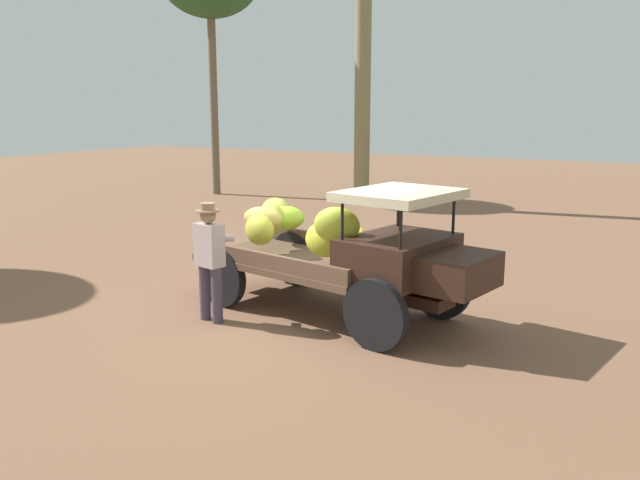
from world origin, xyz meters
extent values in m
plane|color=brown|center=(0.00, 0.00, 0.00)|extent=(60.00, 60.00, 0.00)
cube|color=#331E17|center=(0.20, 0.15, 0.50)|extent=(4.00, 1.26, 0.16)
cylinder|color=black|center=(1.78, 0.63, 0.45)|extent=(0.91, 0.32, 0.91)
cylinder|color=black|center=(1.45, -0.93, 0.45)|extent=(0.91, 0.32, 0.91)
cylinder|color=black|center=(-0.95, 1.21, 0.45)|extent=(0.91, 0.32, 0.91)
cylinder|color=black|center=(-1.29, -0.35, 0.45)|extent=(0.91, 0.32, 0.91)
cube|color=brown|center=(-0.24, 0.24, 0.68)|extent=(3.29, 2.30, 0.10)
cube|color=brown|center=(-0.07, 1.03, 0.84)|extent=(2.95, 0.70, 0.22)
cube|color=brown|center=(-0.41, -0.54, 0.84)|extent=(2.95, 0.70, 0.22)
cube|color=#331E17|center=(1.42, -0.11, 1.01)|extent=(1.39, 1.71, 0.55)
cube|color=#331E17|center=(2.30, -0.29, 0.95)|extent=(0.91, 1.19, 0.44)
cylinder|color=black|center=(1.99, 0.43, 1.56)|extent=(0.04, 0.04, 0.55)
cylinder|color=black|center=(1.72, -0.83, 1.56)|extent=(0.04, 0.04, 0.55)
cylinder|color=black|center=(1.13, 0.62, 1.56)|extent=(0.04, 0.04, 0.55)
cylinder|color=black|center=(0.86, -0.65, 1.56)|extent=(0.04, 0.04, 0.55)
cube|color=beige|center=(1.42, -0.11, 1.83)|extent=(1.51, 1.74, 0.12)
ellipsoid|color=gold|center=(-0.85, 0.04, 1.15)|extent=(0.67, 0.58, 0.48)
ellipsoid|color=#A6D034|center=(-0.75, 0.63, 1.24)|extent=(0.77, 0.74, 0.48)
ellipsoid|color=#8EBA35|center=(0.23, -0.01, 1.14)|extent=(0.67, 0.70, 0.43)
ellipsoid|color=#B3C24A|center=(-1.15, 0.97, 1.30)|extent=(0.82, 0.82, 0.44)
ellipsoid|color=#AEC23E|center=(-0.89, 0.47, 1.26)|extent=(0.63, 0.65, 0.46)
ellipsoid|color=gold|center=(0.57, 0.34, 1.06)|extent=(0.77, 0.78, 0.50)
ellipsoid|color=#D0D235|center=(0.35, -0.12, 1.15)|extent=(0.63, 0.48, 0.58)
ellipsoid|color=#A9BF36|center=(0.63, -0.33, 1.40)|extent=(0.72, 0.63, 0.61)
ellipsoid|color=#CFB253|center=(-0.89, 0.20, 1.29)|extent=(0.67, 0.44, 0.44)
cylinder|color=#463D50|center=(-1.13, -0.96, 0.40)|extent=(0.15, 0.15, 0.80)
cylinder|color=#463D50|center=(-0.88, -1.02, 0.40)|extent=(0.15, 0.15, 0.80)
cube|color=#BCABAB|center=(-1.01, -0.99, 1.09)|extent=(0.44, 0.32, 0.59)
cylinder|color=#BCABAB|center=(-1.08, -0.87, 1.18)|extent=(0.26, 0.40, 0.10)
cylinder|color=#BCABAB|center=(-0.89, -0.91, 1.18)|extent=(0.37, 0.33, 0.10)
sphere|color=#967856|center=(-1.01, -0.99, 1.50)|extent=(0.22, 0.22, 0.22)
cylinder|color=#917454|center=(-1.01, -0.99, 1.56)|extent=(0.34, 0.34, 0.02)
cylinder|color=#917454|center=(-1.01, -0.99, 1.62)|extent=(0.20, 0.20, 0.10)
cylinder|color=brown|center=(-9.07, 9.91, 3.20)|extent=(0.26, 0.26, 6.40)
cylinder|color=#827852|center=(-3.74, 10.13, 4.39)|extent=(0.47, 0.47, 8.79)
camera|label=1|loc=(4.42, -7.96, 2.97)|focal=36.43mm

